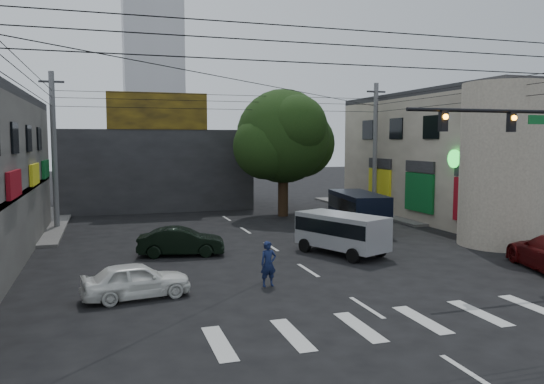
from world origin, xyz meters
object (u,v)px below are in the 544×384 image
white_compact (136,280)px  silver_minivan (342,235)px  dark_sedan (181,242)px  utility_pole_far_right (375,149)px  navy_van (358,212)px  traffic_officer (268,264)px  traffic_gantry (528,150)px  utility_pole_far_left (54,151)px  street_tree (283,137)px

white_compact → silver_minivan: (9.34, 4.11, 0.33)m
dark_sedan → utility_pole_far_right: bearing=-46.8°
navy_van → white_compact: bearing=135.1°
white_compact → traffic_officer: bearing=-97.1°
traffic_gantry → utility_pole_far_right: size_ratio=0.78×
utility_pole_far_left → utility_pole_far_right: 21.00m
street_tree → navy_van: size_ratio=1.53×
traffic_gantry → navy_van: traffic_gantry is taller
utility_pole_far_left → silver_minivan: (13.05, -11.66, -3.67)m
white_compact → navy_van: bearing=-60.6°
street_tree → traffic_officer: street_tree is taller
traffic_gantry → utility_pole_far_left: bearing=137.1°
white_compact → silver_minivan: 10.21m
traffic_officer → navy_van: bearing=44.3°
silver_minivan → traffic_officer: 6.25m
utility_pole_far_left → white_compact: 16.68m
silver_minivan → street_tree: bearing=-29.9°
silver_minivan → traffic_gantry: bearing=-158.8°
utility_pole_far_left → street_tree: bearing=3.9°
white_compact → utility_pole_far_left: bearing=5.5°
utility_pole_far_left → utility_pole_far_right: size_ratio=1.00×
traffic_gantry → white_compact: traffic_gantry is taller
utility_pole_far_right → white_compact: 23.74m
street_tree → dark_sedan: street_tree is taller
utility_pole_far_left → white_compact: size_ratio=2.50×
street_tree → traffic_officer: bearing=-110.3°
utility_pole_far_right → silver_minivan: size_ratio=1.97×
traffic_gantry → white_compact: (-14.61, 1.24, -4.23)m
street_tree → utility_pole_far_left: bearing=-176.1°
white_compact → traffic_officer: traffic_officer is taller
white_compact → navy_van: (13.08, 9.91, 0.49)m
utility_pole_far_left → white_compact: utility_pole_far_left is taller
white_compact → traffic_officer: 4.59m
utility_pole_far_right → dark_sedan: utility_pole_far_right is taller
utility_pole_far_left → white_compact: bearing=-76.7°
white_compact → dark_sedan: bearing=-28.4°
traffic_gantry → traffic_officer: bearing=172.7°
silver_minivan → traffic_officer: bearing=107.1°
utility_pole_far_right → dark_sedan: 18.25m
street_tree → utility_pole_far_left: size_ratio=0.95×
navy_van → traffic_officer: navy_van is taller
traffic_gantry → utility_pole_far_left: 25.00m
street_tree → utility_pole_far_right: bearing=-8.7°
dark_sedan → traffic_officer: traffic_officer is taller
traffic_gantry → silver_minivan: size_ratio=1.54×
traffic_gantry → silver_minivan: bearing=134.6°
utility_pole_far_right → navy_van: size_ratio=1.62×
dark_sedan → silver_minivan: silver_minivan is taller
traffic_gantry → silver_minivan: traffic_gantry is taller
street_tree → silver_minivan: size_ratio=1.86×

